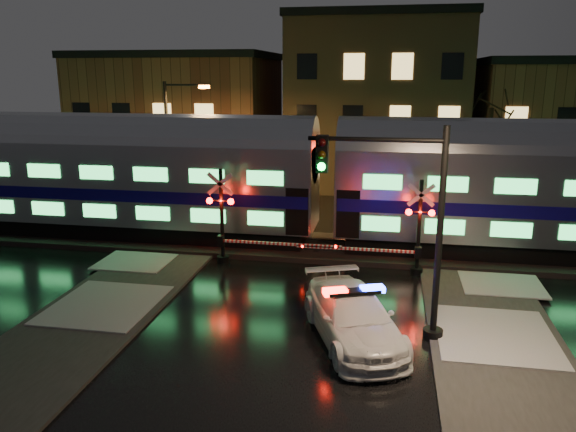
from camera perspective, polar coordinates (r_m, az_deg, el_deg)
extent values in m
plane|color=black|center=(21.53, 1.44, -7.42)|extent=(120.00, 120.00, 0.00)
cube|color=black|center=(26.16, 3.14, -3.19)|extent=(90.00, 4.20, 0.24)
cube|color=#2D2D2D|center=(18.53, -22.51, -12.12)|extent=(4.00, 20.00, 0.12)
cube|color=#2D2D2D|center=(16.24, 22.02, -15.96)|extent=(4.00, 20.00, 0.12)
cube|color=brown|center=(44.88, -10.82, 9.60)|extent=(14.00, 10.00, 9.00)
cube|color=brown|center=(42.34, 9.05, 11.10)|extent=(12.00, 11.00, 11.50)
cube|color=brown|center=(43.60, 26.45, 7.92)|extent=(12.00, 10.00, 8.50)
cube|color=black|center=(30.25, -21.42, -0.74)|extent=(24.00, 2.40, 0.80)
cube|color=#B7BAC1|center=(29.77, -21.82, 3.54)|extent=(25.00, 3.05, 3.80)
cube|color=#100A73|center=(29.84, -21.75, 2.79)|extent=(24.75, 3.09, 0.55)
cube|color=#3FF16D|center=(28.72, -23.23, 0.69)|extent=(21.00, 0.05, 0.62)
cube|color=#3FF16D|center=(28.39, -23.58, 4.23)|extent=(21.00, 0.05, 0.62)
cylinder|color=#B7BAC1|center=(29.54, -22.13, 6.78)|extent=(25.00, 3.05, 3.05)
imported|color=white|center=(17.44, 6.63, -10.14)|extent=(3.97, 5.79, 1.56)
cube|color=black|center=(17.12, 6.71, -7.64)|extent=(1.66, 0.97, 0.10)
cube|color=#FF0C05|center=(16.94, 4.81, -7.68)|extent=(0.80, 0.60, 0.18)
cube|color=#1426FF|center=(17.28, 8.57, -7.35)|extent=(0.80, 0.60, 0.18)
cylinder|color=black|center=(23.54, 12.92, -5.48)|extent=(0.49, 0.49, 0.29)
cylinder|color=black|center=(23.00, 13.17, -1.21)|extent=(0.16, 0.16, 3.93)
sphere|color=#FF0C05|center=(22.64, 12.17, 0.39)|extent=(0.26, 0.26, 0.26)
sphere|color=#FF0C05|center=(22.69, 14.40, 0.29)|extent=(0.26, 0.26, 0.26)
cube|color=white|center=(23.02, 6.94, -3.35)|extent=(4.91, 0.10, 0.10)
cube|color=black|center=(23.02, 13.06, -3.62)|extent=(0.25, 0.30, 0.45)
cylinder|color=black|center=(24.49, -6.61, -4.41)|extent=(0.51, 0.51, 0.31)
cylinder|color=black|center=(23.95, -6.74, -0.08)|extent=(0.16, 0.16, 4.12)
sphere|color=#FF0C05|center=(23.76, -7.98, 1.54)|extent=(0.27, 0.27, 0.27)
sphere|color=#FF0C05|center=(23.49, -5.83, 1.46)|extent=(0.27, 0.27, 0.27)
cube|color=white|center=(23.37, -0.79, -2.84)|extent=(5.15, 0.10, 0.10)
cube|color=black|center=(23.98, -6.84, -2.49)|extent=(0.25, 0.30, 0.45)
cylinder|color=black|center=(18.21, 14.49, -11.55)|extent=(0.61, 0.61, 0.33)
cylinder|color=black|center=(17.11, 15.13, -2.11)|extent=(0.20, 0.20, 6.55)
cylinder|color=black|center=(16.50, 8.90, 7.69)|extent=(3.93, 0.13, 0.13)
cube|color=black|center=(16.51, 3.49, 6.31)|extent=(0.35, 0.31, 1.09)
sphere|color=#0CFF3F|center=(16.41, 3.41, 5.03)|extent=(0.24, 0.24, 0.24)
cylinder|color=black|center=(31.40, -12.08, 6.32)|extent=(0.19, 0.19, 7.57)
cylinder|color=black|center=(30.72, -10.42, 12.97)|extent=(2.27, 0.11, 0.11)
cube|color=orange|center=(30.37, -8.52, 12.85)|extent=(0.52, 0.26, 0.17)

